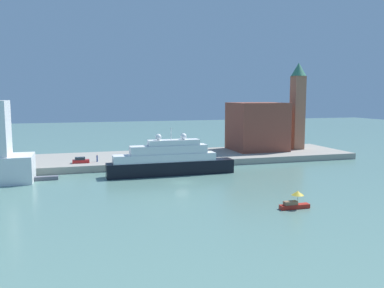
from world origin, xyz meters
name	(u,v)px	position (x,y,z in m)	size (l,w,h in m)	color
ground	(182,183)	(0.00, 0.00, 0.00)	(400.00, 400.00, 0.00)	slate
quay_dock	(156,159)	(0.00, 27.65, 0.83)	(110.00, 23.31, 1.65)	gray
large_yacht	(170,161)	(-0.58, 8.60, 3.23)	(28.83, 4.01, 10.60)	black
small_motorboat	(295,201)	(12.25, -23.54, 1.15)	(4.94, 1.95, 2.82)	#B22319
work_barge	(43,178)	(-27.61, 10.51, 0.40)	(6.10, 1.40, 0.80)	#595966
harbor_building	(257,126)	(31.25, 30.47, 8.69)	(14.95, 14.15, 14.08)	brown
bell_tower	(298,103)	(43.84, 29.05, 15.62)	(4.53, 4.53, 25.86)	#9E664C
parked_car	(81,160)	(-19.73, 20.88, 2.25)	(3.97, 1.72, 1.41)	#B21E1E
person_figure	(97,158)	(-15.80, 21.51, 2.49)	(0.36, 0.36, 1.80)	#334C8C
mooring_bollard	(151,161)	(-3.25, 17.15, 2.05)	(0.55, 0.55, 0.80)	black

